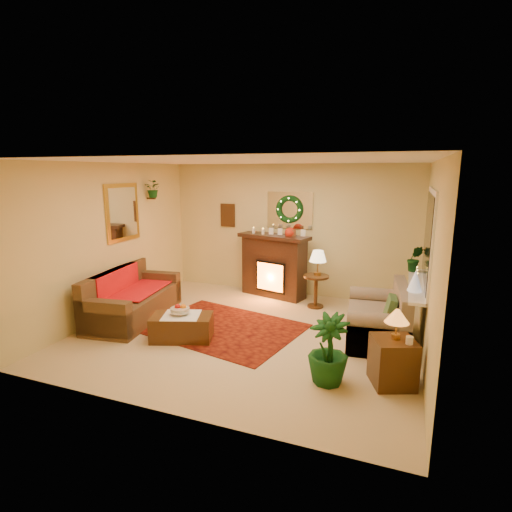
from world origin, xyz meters
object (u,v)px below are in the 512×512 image
(loveseat, at_px, (377,312))
(fireplace, at_px, (274,269))
(sofa, at_px, (134,294))
(side_table_round, at_px, (316,290))
(coffee_table, at_px, (182,326))
(end_table_square, at_px, (393,363))

(loveseat, bearing_deg, fireplace, 139.00)
(sofa, distance_m, side_table_round, 3.21)
(loveseat, distance_m, coffee_table, 2.90)
(sofa, xyz_separation_m, side_table_round, (2.75, 1.65, -0.11))
(loveseat, xyz_separation_m, coffee_table, (-2.70, -1.05, -0.21))
(sofa, height_order, end_table_square, sofa)
(fireplace, height_order, coffee_table, fireplace)
(side_table_round, distance_m, coffee_table, 2.63)
(sofa, relative_size, loveseat, 1.35)
(sofa, xyz_separation_m, end_table_square, (4.19, -0.72, -0.16))
(fireplace, relative_size, coffee_table, 1.45)
(end_table_square, bearing_deg, sofa, 170.31)
(fireplace, bearing_deg, end_table_square, -35.02)
(side_table_round, relative_size, end_table_square, 1.07)
(fireplace, relative_size, end_table_square, 2.26)
(side_table_round, bearing_deg, end_table_square, -58.76)
(side_table_round, height_order, end_table_square, side_table_round)
(fireplace, bearing_deg, sofa, -117.43)
(end_table_square, bearing_deg, side_table_round, 121.24)
(side_table_round, distance_m, end_table_square, 2.77)
(side_table_round, xyz_separation_m, end_table_square, (1.44, -2.37, -0.05))
(loveseat, distance_m, side_table_round, 1.59)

